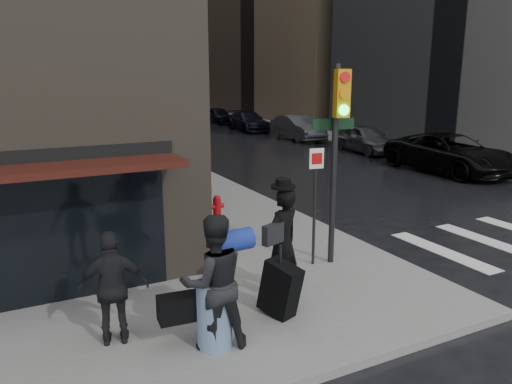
{
  "coord_description": "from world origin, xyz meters",
  "views": [
    {
      "loc": [
        -5.61,
        -6.99,
        4.18
      ],
      "look_at": [
        -0.17,
        3.63,
        1.3
      ],
      "focal_mm": 35.0,
      "sensor_mm": 36.0,
      "label": 1
    }
  ],
  "objects_px": {
    "fire_hydrant": "(217,209)",
    "parked_car_4": "(218,115)",
    "parked_car_3": "(248,121)",
    "man_jeans": "(213,282)",
    "man_greycoat": "(113,288)",
    "parked_car_1": "(365,139)",
    "man_overcoat": "(282,250)",
    "traffic_light": "(336,139)",
    "parked_car_2": "(298,128)",
    "parked_car_0": "(450,153)"
  },
  "relations": [
    {
      "from": "man_greycoat",
      "to": "parked_car_1",
      "type": "relative_size",
      "value": 0.41
    },
    {
      "from": "parked_car_0",
      "to": "parked_car_2",
      "type": "xyz_separation_m",
      "value": [
        -0.22,
        11.9,
        -0.05
      ]
    },
    {
      "from": "parked_car_3",
      "to": "parked_car_4",
      "type": "bearing_deg",
      "value": 91.63
    },
    {
      "from": "man_greycoat",
      "to": "man_jeans",
      "type": "bearing_deg",
      "value": 161.29
    },
    {
      "from": "man_greycoat",
      "to": "parked_car_4",
      "type": "relative_size",
      "value": 0.45
    },
    {
      "from": "parked_car_4",
      "to": "fire_hydrant",
      "type": "bearing_deg",
      "value": -116.07
    },
    {
      "from": "traffic_light",
      "to": "parked_car_1",
      "type": "relative_size",
      "value": 0.97
    },
    {
      "from": "man_jeans",
      "to": "man_greycoat",
      "type": "height_order",
      "value": "man_jeans"
    },
    {
      "from": "traffic_light",
      "to": "man_jeans",
      "type": "bearing_deg",
      "value": -141.82
    },
    {
      "from": "parked_car_1",
      "to": "parked_car_3",
      "type": "distance_m",
      "value": 11.95
    },
    {
      "from": "parked_car_0",
      "to": "parked_car_1",
      "type": "relative_size",
      "value": 1.36
    },
    {
      "from": "fire_hydrant",
      "to": "parked_car_4",
      "type": "xyz_separation_m",
      "value": [
        11.1,
        26.25,
        0.2
      ]
    },
    {
      "from": "man_jeans",
      "to": "traffic_light",
      "type": "bearing_deg",
      "value": -145.71
    },
    {
      "from": "man_jeans",
      "to": "parked_car_3",
      "type": "xyz_separation_m",
      "value": [
        13.61,
        26.42,
        -0.5
      ]
    },
    {
      "from": "fire_hydrant",
      "to": "parked_car_3",
      "type": "xyz_separation_m",
      "value": [
        10.98,
        20.29,
        0.23
      ]
    },
    {
      "from": "traffic_light",
      "to": "fire_hydrant",
      "type": "distance_m",
      "value": 4.9
    },
    {
      "from": "traffic_light",
      "to": "parked_car_0",
      "type": "height_order",
      "value": "traffic_light"
    },
    {
      "from": "parked_car_0",
      "to": "parked_car_4",
      "type": "distance_m",
      "value": 23.81
    },
    {
      "from": "fire_hydrant",
      "to": "parked_car_0",
      "type": "xyz_separation_m",
      "value": [
        11.74,
        2.44,
        0.35
      ]
    },
    {
      "from": "traffic_light",
      "to": "parked_car_3",
      "type": "height_order",
      "value": "traffic_light"
    },
    {
      "from": "parked_car_2",
      "to": "parked_car_3",
      "type": "bearing_deg",
      "value": 96.61
    },
    {
      "from": "parked_car_1",
      "to": "man_jeans",
      "type": "bearing_deg",
      "value": -130.88
    },
    {
      "from": "fire_hydrant",
      "to": "parked_car_3",
      "type": "height_order",
      "value": "parked_car_3"
    },
    {
      "from": "parked_car_3",
      "to": "parked_car_4",
      "type": "distance_m",
      "value": 5.95
    },
    {
      "from": "man_jeans",
      "to": "parked_car_3",
      "type": "distance_m",
      "value": 29.72
    },
    {
      "from": "man_jeans",
      "to": "parked_car_2",
      "type": "relative_size",
      "value": 0.45
    },
    {
      "from": "parked_car_1",
      "to": "parked_car_3",
      "type": "height_order",
      "value": "parked_car_1"
    },
    {
      "from": "man_jeans",
      "to": "traffic_light",
      "type": "relative_size",
      "value": 0.49
    },
    {
      "from": "parked_car_3",
      "to": "parked_car_0",
      "type": "bearing_deg",
      "value": -84.85
    },
    {
      "from": "man_overcoat",
      "to": "parked_car_3",
      "type": "relative_size",
      "value": 0.48
    },
    {
      "from": "man_greycoat",
      "to": "traffic_light",
      "type": "xyz_separation_m",
      "value": [
        4.81,
        1.16,
        1.81
      ]
    },
    {
      "from": "parked_car_3",
      "to": "parked_car_1",
      "type": "bearing_deg",
      "value": -82.25
    },
    {
      "from": "fire_hydrant",
      "to": "parked_car_2",
      "type": "distance_m",
      "value": 18.4
    },
    {
      "from": "man_greycoat",
      "to": "traffic_light",
      "type": "bearing_deg",
      "value": -153.76
    },
    {
      "from": "man_overcoat",
      "to": "traffic_light",
      "type": "xyz_separation_m",
      "value": [
        1.83,
        1.03,
        1.76
      ]
    },
    {
      "from": "parked_car_2",
      "to": "parked_car_3",
      "type": "height_order",
      "value": "parked_car_2"
    },
    {
      "from": "parked_car_1",
      "to": "parked_car_4",
      "type": "xyz_separation_m",
      "value": [
        -0.93,
        17.85,
        -0.07
      ]
    },
    {
      "from": "man_greycoat",
      "to": "parked_car_3",
      "type": "bearing_deg",
      "value": -107.49
    },
    {
      "from": "fire_hydrant",
      "to": "parked_car_4",
      "type": "distance_m",
      "value": 28.5
    },
    {
      "from": "man_overcoat",
      "to": "parked_car_3",
      "type": "bearing_deg",
      "value": -134.62
    },
    {
      "from": "parked_car_3",
      "to": "man_jeans",
      "type": "bearing_deg",
      "value": -114.54
    },
    {
      "from": "fire_hydrant",
      "to": "parked_car_3",
      "type": "bearing_deg",
      "value": 61.57
    },
    {
      "from": "traffic_light",
      "to": "parked_car_4",
      "type": "relative_size",
      "value": 1.07
    },
    {
      "from": "man_overcoat",
      "to": "parked_car_2",
      "type": "distance_m",
      "value": 23.19
    },
    {
      "from": "parked_car_1",
      "to": "parked_car_4",
      "type": "distance_m",
      "value": 17.88
    },
    {
      "from": "man_overcoat",
      "to": "fire_hydrant",
      "type": "bearing_deg",
      "value": -119.68
    },
    {
      "from": "parked_car_1",
      "to": "parked_car_2",
      "type": "height_order",
      "value": "parked_car_2"
    },
    {
      "from": "fire_hydrant",
      "to": "man_overcoat",
      "type": "bearing_deg",
      "value": -100.1
    },
    {
      "from": "fire_hydrant",
      "to": "parked_car_4",
      "type": "height_order",
      "value": "parked_car_4"
    },
    {
      "from": "man_jeans",
      "to": "man_greycoat",
      "type": "distance_m",
      "value": 1.51
    }
  ]
}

